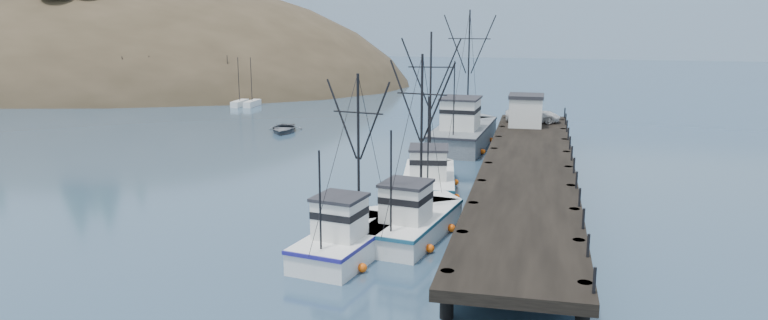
% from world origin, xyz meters
% --- Properties ---
extents(ground, '(400.00, 400.00, 0.00)m').
position_xyz_m(ground, '(0.00, 0.00, 0.00)').
color(ground, navy).
rests_on(ground, ground).
extents(pier, '(6.00, 44.00, 2.00)m').
position_xyz_m(pier, '(14.00, 16.00, 1.69)').
color(pier, black).
rests_on(pier, ground).
extents(headland, '(134.80, 78.00, 51.00)m').
position_xyz_m(headland, '(-74.95, 78.61, -4.55)').
color(headland, '#382D1E').
rests_on(headland, ground).
extents(distant_ridge, '(360.00, 40.00, 26.00)m').
position_xyz_m(distant_ridge, '(10.00, 170.00, 0.00)').
color(distant_ridge, '#9EB2C6').
rests_on(distant_ridge, ground).
extents(distant_ridge_far, '(180.00, 25.00, 18.00)m').
position_xyz_m(distant_ridge_far, '(-40.00, 185.00, 0.00)').
color(distant_ridge_far, silver).
rests_on(distant_ridge_far, ground).
extents(moored_sailboats, '(19.01, 15.07, 6.35)m').
position_xyz_m(moored_sailboats, '(-31.93, 54.83, 0.33)').
color(moored_sailboats, white).
rests_on(moored_sailboats, ground).
extents(trawler_near, '(4.56, 9.82, 10.09)m').
position_xyz_m(trawler_near, '(8.28, 5.84, 0.82)').
color(trawler_near, white).
rests_on(trawler_near, ground).
extents(trawler_mid, '(4.43, 9.17, 9.32)m').
position_xyz_m(trawler_mid, '(5.70, 2.37, 0.82)').
color(trawler_mid, white).
rests_on(trawler_mid, ground).
extents(trawler_far, '(4.64, 10.68, 10.95)m').
position_xyz_m(trawler_far, '(7.46, 15.46, 0.82)').
color(trawler_far, white).
rests_on(trawler_far, ground).
extents(work_vessel, '(5.15, 14.67, 12.38)m').
position_xyz_m(work_vessel, '(7.96, 31.85, 1.23)').
color(work_vessel, slate).
rests_on(work_vessel, ground).
extents(pier_shed, '(3.00, 3.20, 2.80)m').
position_xyz_m(pier_shed, '(13.36, 31.61, 3.42)').
color(pier_shed, silver).
rests_on(pier_shed, pier).
extents(pickup_truck, '(4.99, 2.44, 1.37)m').
position_xyz_m(pickup_truck, '(13.93, 34.00, 2.68)').
color(pickup_truck, silver).
rests_on(pickup_truck, pier).
extents(motorboat, '(4.40, 5.51, 1.02)m').
position_xyz_m(motorboat, '(-10.56, 34.62, 0.00)').
color(motorboat, '#55585E').
rests_on(motorboat, ground).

